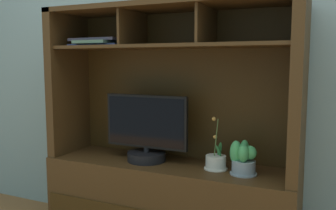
{
  "coord_description": "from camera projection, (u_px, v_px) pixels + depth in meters",
  "views": [
    {
      "loc": [
        0.92,
        -2.02,
        1.19
      ],
      "look_at": [
        0.0,
        0.0,
        0.92
      ],
      "focal_mm": 38.84,
      "sensor_mm": 36.0,
      "label": 1
    }
  ],
  "objects": [
    {
      "name": "media_console",
      "position": [
        169.0,
        176.0,
        2.29
      ],
      "size": [
        1.58,
        0.47,
        1.53
      ],
      "color": "#402A13",
      "rests_on": "ground"
    },
    {
      "name": "tv_monitor",
      "position": [
        146.0,
        134.0,
        2.3
      ],
      "size": [
        0.56,
        0.25,
        0.42
      ],
      "color": "black",
      "rests_on": "media_console"
    },
    {
      "name": "magazine_stack_left",
      "position": [
        99.0,
        42.0,
        2.36
      ],
      "size": [
        0.38,
        0.27,
        0.05
      ],
      "color": "navy",
      "rests_on": "media_console"
    },
    {
      "name": "potted_fern",
      "position": [
        243.0,
        159.0,
        2.04
      ],
      "size": [
        0.16,
        0.15,
        0.19
      ],
      "color": "#83949D",
      "rests_on": "media_console"
    },
    {
      "name": "potted_orchid",
      "position": [
        216.0,
        162.0,
        2.15
      ],
      "size": [
        0.14,
        0.14,
        0.31
      ],
      "color": "silver",
      "rests_on": "media_console"
    },
    {
      "name": "back_wall",
      "position": [
        184.0,
        29.0,
        2.4
      ],
      "size": [
        6.0,
        0.02,
        2.8
      ],
      "primitive_type": "cube",
      "color": "#7E989A",
      "rests_on": "ground"
    }
  ]
}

